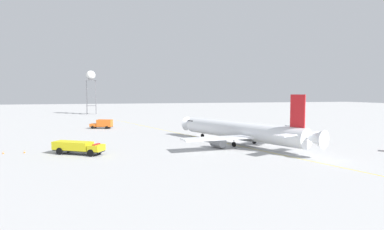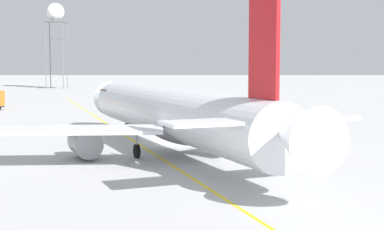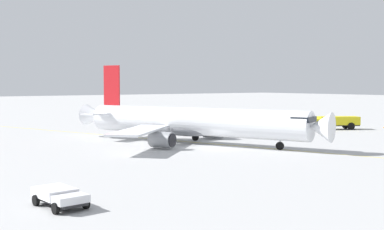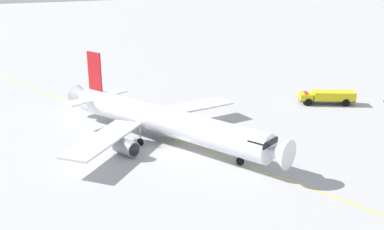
{
  "view_description": "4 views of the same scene",
  "coord_description": "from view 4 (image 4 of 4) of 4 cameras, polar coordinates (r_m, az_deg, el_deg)",
  "views": [
    {
      "loc": [
        -73.07,
        29.48,
        12.06
      ],
      "look_at": [
        15.55,
        6.12,
        5.64
      ],
      "focal_mm": 28.92,
      "sensor_mm": 36.0,
      "label": 1
    },
    {
      "loc": [
        -52.41,
        -2.23,
        7.44
      ],
      "look_at": [
        -9.45,
        -1.65,
        3.48
      ],
      "focal_mm": 52.69,
      "sensor_mm": 36.0,
      "label": 2
    },
    {
      "loc": [
        54.42,
        -43.77,
        8.95
      ],
      "look_at": [
        -2.09,
        -2.72,
        4.56
      ],
      "focal_mm": 47.31,
      "sensor_mm": 36.0,
      "label": 3
    },
    {
      "loc": [
        51.85,
        -25.77,
        25.16
      ],
      "look_at": [
        -3.5,
        3.67,
        4.33
      ],
      "focal_mm": 41.87,
      "sensor_mm": 36.0,
      "label": 4
    }
  ],
  "objects": [
    {
      "name": "airliner_main",
      "position": [
        67.17,
        -3.8,
        -0.8
      ],
      "size": [
        39.79,
        32.28,
        11.85
      ],
      "rotation": [
        0.0,
        0.0,
        0.4
      ],
      "color": "white",
      "rests_on": "ground_plane"
    },
    {
      "name": "fire_tender_truck",
      "position": [
        89.67,
        16.92,
        2.29
      ],
      "size": [
        7.71,
        10.41,
        2.5
      ],
      "rotation": [
        0.0,
        0.0,
        4.18
      ],
      "color": "#232326",
      "rests_on": "ground_plane"
    },
    {
      "name": "taxiway_centreline",
      "position": [
        70.15,
        -3.53,
        -2.67
      ],
      "size": [
        153.25,
        51.46,
        0.01
      ],
      "rotation": [
        0.0,
        0.0,
        0.32
      ],
      "color": "yellow",
      "rests_on": "ground_plane"
    },
    {
      "name": "ground_plane",
      "position": [
        63.13,
        -1.46,
        -5.12
      ],
      "size": [
        600.0,
        600.0,
        0.0
      ],
      "primitive_type": "plane",
      "color": "#B2B2B2"
    },
    {
      "name": "safety_cone_near",
      "position": [
        95.04,
        23.2,
        1.68
      ],
      "size": [
        0.36,
        0.36,
        0.55
      ],
      "color": "orange",
      "rests_on": "ground_plane"
    }
  ]
}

